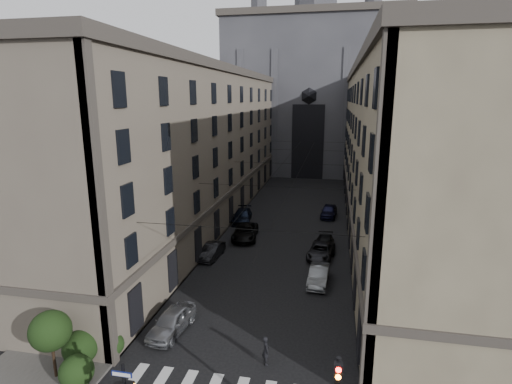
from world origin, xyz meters
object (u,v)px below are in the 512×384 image
Objects in this scene: car_right_near at (319,275)px; pedestrian at (266,350)px; gothic_tower at (313,85)px; car_right_midnear at (321,251)px; car_right_midfar at (326,244)px; car_left_midnear at (212,251)px; car_left_near at (172,321)px; car_right_far at (329,211)px; car_left_far at (242,216)px; car_left_midfar at (245,232)px.

car_right_near is 11.38m from pedestrian.
gothic_tower reaches higher than car_right_midnear.
car_right_midfar is at bearing 86.97° from car_right_midnear.
car_right_midnear is at bearing 15.44° from car_left_midnear.
car_left_midnear is (-6.20, -52.27, -17.11)m from gothic_tower.
car_left_near is 0.96× the size of car_right_far.
gothic_tower is 53.15m from car_right_midnear.
car_left_midnear is at bearing 102.16° from car_left_near.
gothic_tower is at bearing 97.83° from car_right_near.
car_right_near is 7.89m from car_right_midfar.
pedestrian reaches higher than car_right_near.
car_left_midnear is 10.62m from car_right_midnear.
pedestrian is (7.87, -14.69, 0.19)m from car_left_midnear.
car_right_midfar is (10.79, 4.28, -0.04)m from car_left_midnear.
car_left_far reaches higher than car_right_midnear.
car_left_midnear is 11.61m from car_right_midfar.
car_right_midfar is 2.53× the size of pedestrian.
car_left_near is at bearing -103.82° from car_right_far.
car_right_far is at bearing 15.46° from car_left_far.
car_left_near is at bearing -80.65° from car_left_midnear.
car_left_far is at bearing 142.78° from car_right_midfar.
car_left_near is 0.93× the size of car_right_midnear.
pedestrian reaches higher than car_left_midfar.
car_left_midfar is at bearing 135.15° from car_right_near.
car_right_near is (10.43, -3.60, 0.04)m from car_left_midnear.
car_left_midfar is at bearing -95.17° from gothic_tower.
car_left_midfar is 1.18× the size of car_right_far.
car_left_far is 1.08× the size of car_right_midnear.
car_right_midnear is 1.10× the size of car_right_midfar.
car_left_midnear is 16.66m from pedestrian.
car_left_midnear is 0.79× the size of car_left_far.
gothic_tower is 40.28m from car_right_far.
gothic_tower reaches higher than car_right_midfar.
car_left_midfar reaches higher than car_left_midnear.
car_right_midfar is (9.57, 16.98, -0.12)m from car_left_near.
car_left_near is 1.02× the size of car_right_near.
car_right_midfar is (8.79, -1.60, -0.12)m from car_left_midfar.
car_left_near is 17.44m from car_right_midnear.
car_left_midnear is 0.89× the size of car_right_far.
gothic_tower is 12.37× the size of car_right_far.
pedestrian is (6.65, -1.99, 0.11)m from car_left_near.
gothic_tower is 58.57m from car_right_near.
gothic_tower reaches higher than car_right_far.
car_left_far is (-5.91, -40.45, -17.03)m from gothic_tower.
car_left_far is (-1.71, 5.93, -0.01)m from car_left_midfar.
car_left_midfar is 1.14× the size of car_right_midnear.
car_right_far reaches higher than car_left_midfar.
car_left_near reaches higher than car_right_midnear.
car_left_far reaches higher than car_right_midfar.
car_right_near is at bearing -63.00° from car_left_far.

